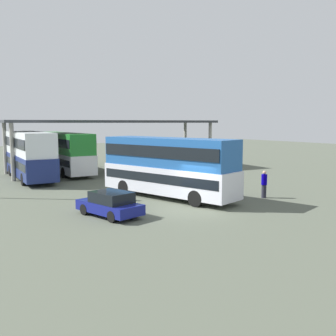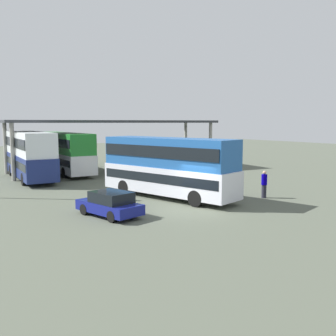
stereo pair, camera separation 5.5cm
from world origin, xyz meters
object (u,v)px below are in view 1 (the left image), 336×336
at_px(parked_hatchback, 110,204).
at_px(double_decker_mid_row, 63,151).
at_px(double_decker_main, 168,165).
at_px(pedestrian_waiting, 264,184).
at_px(double_decker_near_canopy, 29,153).

xyz_separation_m(parked_hatchback, double_decker_mid_row, (3.67, 18.94, 1.53)).
relative_size(double_decker_main, parked_hatchback, 2.50).
distance_m(double_decker_mid_row, pedestrian_waiting, 21.14).
bearing_deg(pedestrian_waiting, parked_hatchback, -135.74).
relative_size(double_decker_near_canopy, double_decker_mid_row, 0.95).
bearing_deg(parked_hatchback, double_decker_main, -77.58).
bearing_deg(pedestrian_waiting, double_decker_near_canopy, 171.46).
xyz_separation_m(parked_hatchback, double_decker_near_canopy, (-0.20, 16.45, 1.63)).
relative_size(double_decker_main, pedestrian_waiting, 5.68).
bearing_deg(double_decker_main, double_decker_mid_row, -9.79).
distance_m(double_decker_near_canopy, double_decker_mid_row, 4.60).
distance_m(double_decker_main, double_decker_mid_row, 16.37).
xyz_separation_m(parked_hatchback, pedestrian_waiting, (10.78, -0.93, 0.25)).
distance_m(parked_hatchback, pedestrian_waiting, 10.82).
bearing_deg(pedestrian_waiting, double_decker_mid_row, 158.86).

